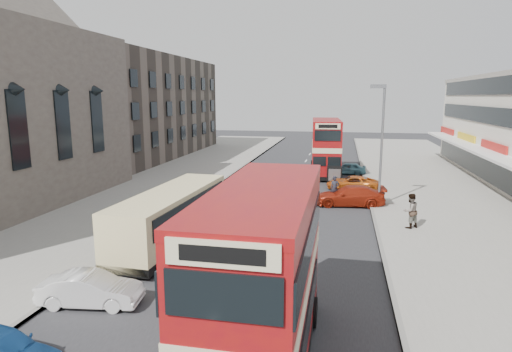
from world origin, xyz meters
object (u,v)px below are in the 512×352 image
Objects in this scene: bus_main at (264,280)px; bus_second at (326,147)px; street_lamp at (381,136)px; coach at (172,214)px; pedestrian_near at (410,211)px; car_right_a at (349,196)px; cyclist at (334,195)px; car_right_b at (352,183)px; car_right_c at (347,168)px; car_left_front at (91,289)px.

bus_second is at bearing -90.74° from bus_main.
street_lamp reaches higher than coach.
street_lamp is 12.28m from bus_second.
pedestrian_near is at bearing -112.66° from bus_main.
cyclist reaches higher than car_right_a.
bus_second reaches higher than coach.
bus_second is 4.57× the size of cyclist.
pedestrian_near is at bearing 104.09° from bus_second.
cyclist reaches higher than car_right_b.
car_right_c is at bearing 70.43° from coach.
coach reaches higher than car_left_front.
pedestrian_near is (5.34, -16.35, -1.52)m from bus_second.
car_left_front is 0.76× the size of car_right_a.
car_left_front is at bearing -35.00° from car_right_a.
car_right_b is 5.29m from cyclist.
street_lamp is at bearing -103.17° from bus_main.
bus_main reaches higher than car_right_c.
car_left_front is at bearing -21.73° from car_right_b.
bus_main is at bearing -4.53° from car_right_b.
car_left_front is (-0.29, -6.86, -0.89)m from coach.
car_right_c is at bearing 98.91° from street_lamp.
street_lamp is 2.25× the size of car_left_front.
bus_main reaches higher than car_right_b.
car_right_c is at bearing -166.49° from bus_second.
pedestrian_near is (1.37, -4.92, -3.64)m from street_lamp.
street_lamp is at bearing -5.64° from cyclist.
bus_second is at bearing 109.17° from street_lamp.
car_right_a is 1.38× the size of car_right_c.
car_right_a is 1.17× the size of car_right_b.
bus_main reaches higher than car_right_a.
car_right_b is 1.18× the size of car_right_c.
bus_main is (-4.37, -18.66, -2.19)m from street_lamp.
coach reaches higher than car_right_b.
bus_main is 4.52× the size of pedestrian_near.
street_lamp reaches higher than car_left_front.
car_left_front is at bearing -89.54° from coach.
car_right_c is (8.90, 21.53, -0.90)m from coach.
car_left_front is at bearing -124.20° from street_lamp.
street_lamp reaches higher than bus_second.
bus_main is 30.09m from bus_second.
bus_second is at bearing -72.83° from car_right_c.
bus_main reaches higher than cyclist.
bus_main is at bearing 30.55° from pedestrian_near.
coach is 17.28m from car_right_b.
bus_main is 1.89× the size of car_right_a.
car_left_front is at bearing -19.30° from bus_main.
cyclist is (-0.97, -12.08, 0.11)m from car_right_c.
car_left_front is (-11.08, -16.31, -4.19)m from street_lamp.
cyclist is (-1.29, -5.13, 0.13)m from car_right_b.
bus_main reaches higher than coach.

